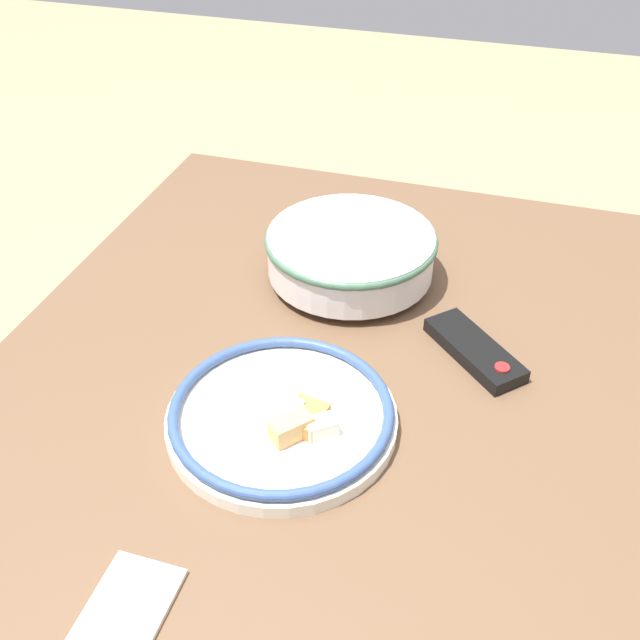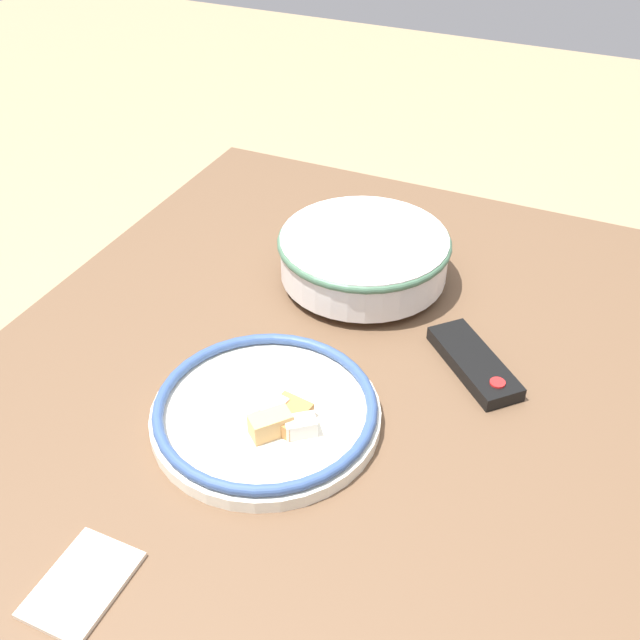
{
  "view_description": "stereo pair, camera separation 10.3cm",
  "coord_description": "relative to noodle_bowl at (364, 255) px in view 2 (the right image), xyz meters",
  "views": [
    {
      "loc": [
        0.7,
        0.2,
        1.44
      ],
      "look_at": [
        -0.08,
        -0.03,
        0.81
      ],
      "focal_mm": 42.0,
      "sensor_mm": 36.0,
      "label": 1
    },
    {
      "loc": [
        0.66,
        0.3,
        1.44
      ],
      "look_at": [
        -0.08,
        -0.03,
        0.81
      ],
      "focal_mm": 42.0,
      "sensor_mm": 36.0,
      "label": 2
    }
  ],
  "objects": [
    {
      "name": "dining_table",
      "position": [
        0.25,
        0.04,
        -0.14
      ],
      "size": [
        1.19,
        0.94,
        0.77
      ],
      "color": "brown",
      "rests_on": "ground_plane"
    },
    {
      "name": "noodle_bowl",
      "position": [
        0.0,
        0.0,
        0.0
      ],
      "size": [
        0.27,
        0.27,
        0.08
      ],
      "color": "silver",
      "rests_on": "dining_table"
    },
    {
      "name": "food_plate",
      "position": [
        0.34,
        0.0,
        -0.03
      ],
      "size": [
        0.29,
        0.29,
        0.05
      ],
      "color": "silver",
      "rests_on": "dining_table"
    },
    {
      "name": "tv_remote",
      "position": [
        0.13,
        0.21,
        -0.04
      ],
      "size": [
        0.15,
        0.16,
        0.02
      ],
      "rotation": [
        0.0,
        0.0,
        5.51
      ],
      "color": "black",
      "rests_on": "dining_table"
    },
    {
      "name": "folded_napkin",
      "position": [
        0.62,
        -0.06,
        -0.04
      ],
      "size": [
        0.11,
        0.08,
        0.01
      ],
      "color": "beige",
      "rests_on": "dining_table"
    }
  ]
}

